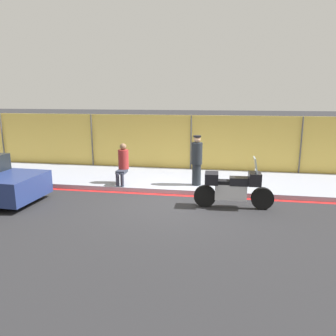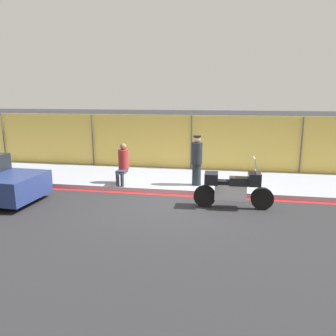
{
  "view_description": "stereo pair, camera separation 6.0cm",
  "coord_description": "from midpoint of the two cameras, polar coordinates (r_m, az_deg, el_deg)",
  "views": [
    {
      "loc": [
        1.28,
        -8.95,
        3.06
      ],
      "look_at": [
        -0.47,
        1.29,
        0.74
      ],
      "focal_mm": 35.0,
      "sensor_mm": 36.0,
      "label": 1
    },
    {
      "loc": [
        1.34,
        -8.94,
        3.06
      ],
      "look_at": [
        -0.47,
        1.29,
        0.74
      ],
      "focal_mm": 35.0,
      "sensor_mm": 36.0,
      "label": 2
    }
  ],
  "objects": [
    {
      "name": "storefront_fence",
      "position": [
        13.2,
        4.26,
        4.19
      ],
      "size": [
        29.38,
        0.17,
        2.29
      ],
      "color": "gold",
      "rests_on": "ground_plane"
    },
    {
      "name": "curb_paint_stripe",
      "position": [
        10.25,
        2.25,
        -4.8
      ],
      "size": [
        30.93,
        0.18,
        0.01
      ],
      "color": "red",
      "rests_on": "ground_plane"
    },
    {
      "name": "person_seated_on_curb",
      "position": [
        10.99,
        -7.7,
        1.12
      ],
      "size": [
        0.35,
        0.68,
        1.35
      ],
      "color": "#2D3342",
      "rests_on": "sidewalk"
    },
    {
      "name": "motorcycle",
      "position": [
        9.16,
        11.37,
        -3.4
      ],
      "size": [
        2.18,
        0.53,
        1.44
      ],
      "rotation": [
        0.0,
        0.0,
        0.03
      ],
      "color": "black",
      "rests_on": "ground_plane"
    },
    {
      "name": "ground_plane",
      "position": [
        9.54,
        1.63,
        -6.15
      ],
      "size": [
        120.0,
        120.0,
        0.0
      ],
      "primitive_type": "plane",
      "color": "#262628"
    },
    {
      "name": "sidewalk",
      "position": [
        11.8,
        3.35,
        -2.11
      ],
      "size": [
        30.93,
        3.12,
        0.15
      ],
      "color": "#8E93A3",
      "rests_on": "ground_plane"
    },
    {
      "name": "officer_standing",
      "position": [
        10.73,
        5.2,
        1.39
      ],
      "size": [
        0.35,
        0.35,
        1.65
      ],
      "color": "#1E2328",
      "rests_on": "sidewalk"
    }
  ]
}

